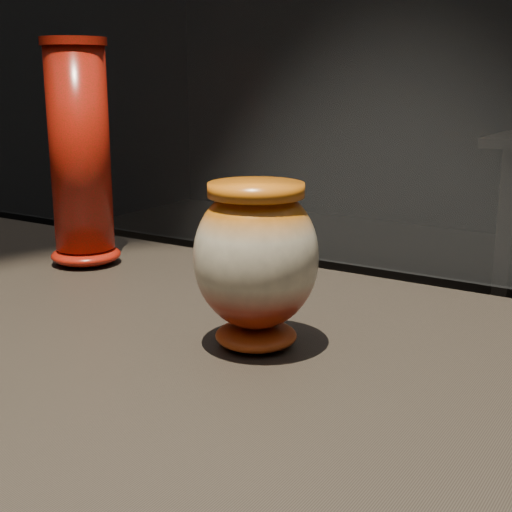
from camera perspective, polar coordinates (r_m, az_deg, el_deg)
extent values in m
cube|color=black|center=(0.75, 2.75, -11.53)|extent=(2.00, 0.80, 0.05)
ellipsoid|color=maroon|center=(0.82, 0.00, -6.35)|extent=(0.12, 0.12, 0.03)
ellipsoid|color=beige|center=(0.79, 0.00, -0.07)|extent=(0.18, 0.18, 0.16)
cylinder|color=orange|center=(0.78, 0.00, 5.32)|extent=(0.13, 0.13, 0.01)
ellipsoid|color=red|center=(1.20, -13.43, 0.09)|extent=(0.11, 0.11, 0.03)
cylinder|color=red|center=(1.17, -13.91, 8.26)|extent=(0.10, 0.10, 0.32)
cylinder|color=red|center=(1.17, -14.41, 16.29)|extent=(0.10, 0.10, 0.01)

